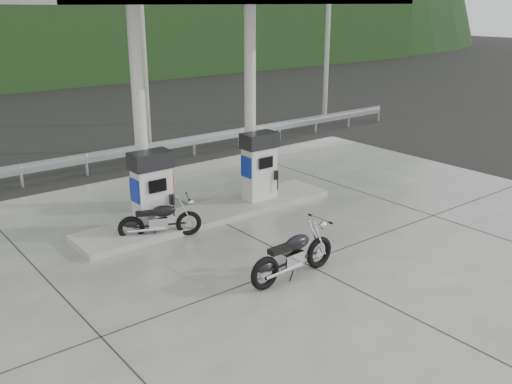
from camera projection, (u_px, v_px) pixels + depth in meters
ground at (273, 248)px, 12.69m from camera, size 160.00×160.00×0.00m
forecourt_apron at (273, 248)px, 12.68m from camera, size 18.00×14.00×0.02m
pump_island at (210, 213)px, 14.52m from camera, size 7.00×1.40×0.15m
gas_pump_left at (152, 189)px, 13.27m from camera, size 0.95×0.55×1.80m
gas_pump_right at (259, 166)px, 15.15m from camera, size 0.95×0.55×1.80m
canopy_column_left at (140, 119)px, 13.06m from camera, size 0.30×0.30×5.00m
canopy_column_right at (250, 104)px, 14.94m from camera, size 0.30×0.30×5.00m
guardrail at (115, 149)px, 18.42m from camera, size 26.00×0.16×1.42m
road at (76, 149)px, 21.25m from camera, size 60.00×7.00×0.01m
utility_pole_b at (142, 39)px, 19.67m from camera, size 0.22×0.22×8.00m
utility_pole_c at (328, 31)px, 24.96m from camera, size 0.22×0.22×8.00m
motorcycle_left at (160, 220)px, 13.09m from camera, size 1.86×1.23×0.85m
motorcycle_right at (293, 256)px, 11.16m from camera, size 2.01×0.69×0.94m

